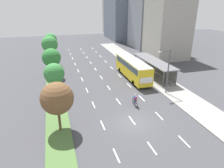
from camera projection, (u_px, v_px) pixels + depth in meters
name	position (u px, v px, depth m)	size (l,w,h in m)	color
ground_plane	(134.00, 123.00, 23.14)	(140.00, 140.00, 0.00)	#424247
median_strip	(53.00, 74.00, 38.73)	(2.60, 52.00, 0.12)	#4C7038
sidewalk_right	(139.00, 66.00, 43.33)	(4.50, 52.00, 0.15)	gray
lane_divider_left	(80.00, 75.00, 38.41)	(0.14, 47.39, 0.01)	white
lane_divider_center	(98.00, 73.00, 39.33)	(0.14, 47.39, 0.01)	white
lane_divider_right	(115.00, 71.00, 40.24)	(0.14, 47.39, 0.01)	white
bus_shelter	(155.00, 66.00, 37.00)	(2.90, 12.28, 2.86)	gray
bus	(133.00, 67.00, 35.87)	(2.54, 11.29, 3.37)	yellow
cyclist	(135.00, 101.00, 26.53)	(0.46, 1.82, 1.71)	black
median_tree_nearest	(57.00, 98.00, 20.40)	(3.36, 3.36, 5.33)	brown
median_tree_second	(54.00, 73.00, 28.08)	(2.84, 2.84, 4.91)	brown
median_tree_third	(51.00, 58.00, 35.62)	(3.25, 3.25, 5.21)	brown
median_tree_fourth	(50.00, 44.00, 42.93)	(3.37, 3.37, 6.07)	brown
median_tree_fifth	(51.00, 40.00, 50.79)	(3.05, 3.05, 5.48)	brown
streetlight	(167.00, 69.00, 28.98)	(1.91, 0.24, 6.50)	#4C4C51
building_near_right	(167.00, 27.00, 47.79)	(8.23, 9.25, 14.77)	#A39E93
building_mid_right	(147.00, 6.00, 57.50)	(7.73, 10.18, 23.57)	gray
building_far_right	(120.00, 4.00, 72.46)	(8.46, 15.58, 24.14)	slate
building_tall_right	(118.00, 13.00, 87.31)	(11.38, 9.77, 16.94)	#A39E93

